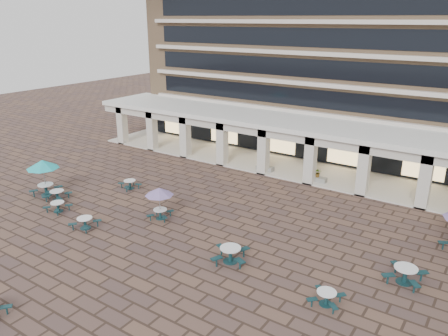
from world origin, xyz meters
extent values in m
plane|color=brown|center=(0.00, 0.00, 0.00)|extent=(120.00, 120.00, 0.00)
cube|color=tan|center=(0.00, 25.50, 11.00)|extent=(40.00, 15.00, 22.00)
cube|color=beige|center=(0.00, 17.75, 4.50)|extent=(36.80, 0.50, 0.35)
cube|color=black|center=(0.00, 17.98, 5.80)|extent=(35.20, 0.05, 1.60)
cube|color=beige|center=(0.00, 17.75, 7.10)|extent=(36.80, 0.50, 0.35)
cube|color=black|center=(0.00, 17.98, 8.40)|extent=(35.20, 0.05, 1.60)
cube|color=beige|center=(0.00, 17.75, 9.70)|extent=(36.80, 0.50, 0.35)
cube|color=black|center=(0.00, 17.98, 11.00)|extent=(35.20, 0.05, 1.60)
cube|color=beige|center=(0.00, 17.75, 12.30)|extent=(36.80, 0.50, 0.35)
cube|color=black|center=(0.00, 17.98, 13.60)|extent=(35.20, 0.05, 1.60)
cube|color=white|center=(0.00, 15.00, 4.20)|extent=(42.00, 6.60, 0.40)
cube|color=beige|center=(0.00, 12.15, 3.75)|extent=(42.00, 0.30, 0.90)
cube|color=black|center=(0.00, 17.70, 1.80)|extent=(38.00, 0.15, 3.20)
cube|color=beige|center=(0.00, 15.00, 0.06)|extent=(42.00, 6.00, 0.12)
cube|color=beige|center=(-19.00, 12.40, 2.00)|extent=(0.80, 0.80, 4.00)
cube|color=beige|center=(-14.78, 12.40, 2.00)|extent=(0.80, 0.80, 4.00)
cube|color=beige|center=(-10.56, 12.40, 2.00)|extent=(0.80, 0.80, 4.00)
cube|color=beige|center=(-6.33, 12.40, 2.00)|extent=(0.80, 0.80, 4.00)
cube|color=beige|center=(-2.11, 12.40, 2.00)|extent=(0.80, 0.80, 4.00)
cube|color=beige|center=(2.11, 12.40, 2.00)|extent=(0.80, 0.80, 4.00)
cube|color=beige|center=(6.33, 12.40, 2.00)|extent=(0.80, 0.80, 4.00)
cube|color=beige|center=(10.56, 12.40, 2.00)|extent=(0.80, 0.80, 4.00)
cube|color=#FFD88C|center=(-16.00, 17.55, 1.60)|extent=(3.20, 0.08, 2.40)
cube|color=#FFD88C|center=(-9.60, 17.55, 1.60)|extent=(3.20, 0.08, 2.40)
cube|color=#FFD88C|center=(-3.20, 17.55, 1.60)|extent=(3.20, 0.08, 2.40)
cube|color=#FFD88C|center=(3.20, 17.55, 1.60)|extent=(3.20, 0.08, 2.40)
cube|color=#FFD88C|center=(9.60, 17.55, 1.60)|extent=(3.20, 0.08, 2.40)
cylinder|color=#163A42|center=(-6.38, -2.88, 0.02)|extent=(0.67, 0.67, 0.04)
cylinder|color=#163A42|center=(-6.38, -2.88, 0.32)|extent=(0.17, 0.17, 0.63)
cylinder|color=white|center=(-6.38, -2.88, 0.70)|extent=(0.96, 0.96, 0.05)
cube|color=#163A42|center=(-5.94, -2.29, 0.42)|extent=(0.53, 0.58, 0.05)
cylinder|color=#163A42|center=(-5.94, -2.29, 0.20)|extent=(0.08, 0.08, 0.40)
cube|color=#163A42|center=(-6.98, -2.44, 0.42)|extent=(0.58, 0.53, 0.05)
cylinder|color=#163A42|center=(-6.98, -2.44, 0.20)|extent=(0.08, 0.08, 0.40)
cube|color=#163A42|center=(-6.83, -3.48, 0.42)|extent=(0.53, 0.58, 0.05)
cylinder|color=#163A42|center=(-6.83, -3.48, 0.20)|extent=(0.08, 0.08, 0.40)
cube|color=#163A42|center=(-5.78, -3.33, 0.42)|extent=(0.58, 0.53, 0.05)
cylinder|color=#163A42|center=(-5.78, -3.33, 0.20)|extent=(0.08, 0.08, 0.40)
cube|color=#163A42|center=(-2.44, -10.45, 0.41)|extent=(0.53, 0.56, 0.05)
cylinder|color=#163A42|center=(-2.44, -10.45, 0.19)|extent=(0.07, 0.07, 0.39)
cylinder|color=#163A42|center=(-13.27, -0.88, 0.02)|extent=(0.79, 0.79, 0.04)
cylinder|color=#163A42|center=(-13.27, -0.88, 0.37)|extent=(0.20, 0.20, 0.74)
cylinder|color=white|center=(-13.27, -0.88, 0.82)|extent=(1.12, 1.12, 0.06)
cube|color=#163A42|center=(-12.87, -0.11, 0.49)|extent=(0.56, 0.69, 0.06)
cylinder|color=#163A42|center=(-12.87, -0.11, 0.24)|extent=(0.09, 0.09, 0.47)
cube|color=#163A42|center=(-14.05, -0.48, 0.49)|extent=(0.69, 0.56, 0.06)
cylinder|color=#163A42|center=(-14.05, -0.48, 0.24)|extent=(0.09, 0.09, 0.47)
cube|color=#163A42|center=(-13.67, -1.66, 0.49)|extent=(0.56, 0.69, 0.06)
cylinder|color=#163A42|center=(-13.67, -1.66, 0.24)|extent=(0.09, 0.09, 0.47)
cube|color=#163A42|center=(-12.49, -1.29, 0.49)|extent=(0.69, 0.56, 0.06)
cylinder|color=#163A42|center=(-12.49, -1.29, 0.24)|extent=(0.09, 0.09, 0.47)
cylinder|color=gray|center=(-13.27, -0.88, 1.35)|extent=(0.06, 0.06, 2.70)
cone|color=#20B3BD|center=(-13.27, -0.88, 2.42)|extent=(2.36, 2.36, 0.62)
cylinder|color=#163A42|center=(-9.97, -2.27, 0.02)|extent=(0.64, 0.64, 0.04)
cylinder|color=#163A42|center=(-9.97, -2.27, 0.30)|extent=(0.16, 0.16, 0.60)
cylinder|color=white|center=(-9.97, -2.27, 0.67)|extent=(0.91, 0.91, 0.05)
cube|color=#163A42|center=(-9.52, -1.72, 0.40)|extent=(0.52, 0.55, 0.05)
cylinder|color=#163A42|center=(-9.52, -1.72, 0.19)|extent=(0.07, 0.07, 0.38)
cube|color=#163A42|center=(-10.52, -1.81, 0.40)|extent=(0.55, 0.52, 0.05)
cylinder|color=#163A42|center=(-10.52, -1.81, 0.19)|extent=(0.07, 0.07, 0.38)
cube|color=#163A42|center=(-10.43, -2.82, 0.40)|extent=(0.52, 0.55, 0.05)
cylinder|color=#163A42|center=(-10.43, -2.82, 0.19)|extent=(0.07, 0.07, 0.38)
cube|color=#163A42|center=(-9.43, -2.73, 0.40)|extent=(0.55, 0.52, 0.05)
cylinder|color=#163A42|center=(-9.43, -2.73, 0.19)|extent=(0.07, 0.07, 0.38)
cylinder|color=#163A42|center=(-3.39, 0.83, 0.02)|extent=(0.63, 0.63, 0.04)
cylinder|color=#163A42|center=(-3.39, 0.83, 0.30)|extent=(0.16, 0.16, 0.59)
cylinder|color=white|center=(-3.39, 0.83, 0.66)|extent=(0.90, 0.90, 0.04)
cube|color=#163A42|center=(-3.08, 1.46, 0.39)|extent=(0.44, 0.55, 0.04)
cylinder|color=#163A42|center=(-3.08, 1.46, 0.19)|extent=(0.07, 0.07, 0.38)
cube|color=#163A42|center=(-4.02, 1.14, 0.39)|extent=(0.55, 0.44, 0.04)
cylinder|color=#163A42|center=(-4.02, 1.14, 0.19)|extent=(0.07, 0.07, 0.38)
cube|color=#163A42|center=(-3.70, 0.20, 0.39)|extent=(0.44, 0.55, 0.04)
cylinder|color=#163A42|center=(-3.70, 0.20, 0.19)|extent=(0.07, 0.07, 0.38)
cube|color=#163A42|center=(-2.77, 0.52, 0.39)|extent=(0.55, 0.44, 0.04)
cylinder|color=#163A42|center=(-2.77, 0.52, 0.19)|extent=(0.07, 0.07, 0.38)
cylinder|color=gray|center=(-3.39, 0.83, 1.08)|extent=(0.04, 0.04, 2.15)
cone|color=#826AAB|center=(-3.39, 0.83, 1.93)|extent=(1.89, 1.89, 0.49)
cylinder|color=#163A42|center=(11.75, 2.17, 0.02)|extent=(0.80, 0.80, 0.05)
cylinder|color=#163A42|center=(11.75, 2.17, 0.38)|extent=(0.21, 0.21, 0.76)
cylinder|color=white|center=(11.75, 2.17, 0.84)|extent=(1.15, 1.15, 0.06)
cube|color=#163A42|center=(12.41, 2.77, 0.50)|extent=(0.68, 0.66, 0.06)
cylinder|color=#163A42|center=(12.41, 2.77, 0.24)|extent=(0.09, 0.09, 0.48)
cube|color=#163A42|center=(11.15, 2.84, 0.50)|extent=(0.66, 0.68, 0.06)
cylinder|color=#163A42|center=(11.15, 2.84, 0.24)|extent=(0.09, 0.09, 0.48)
cube|color=#163A42|center=(11.08, 1.58, 0.50)|extent=(0.68, 0.66, 0.06)
cylinder|color=#163A42|center=(11.08, 1.58, 0.24)|extent=(0.09, 0.09, 0.48)
cube|color=#163A42|center=(12.34, 1.51, 0.50)|extent=(0.66, 0.68, 0.06)
cylinder|color=#163A42|center=(12.34, 1.51, 0.24)|extent=(0.09, 0.09, 0.48)
cylinder|color=#163A42|center=(-11.70, -1.06, 0.02)|extent=(0.69, 0.69, 0.04)
cylinder|color=#163A42|center=(-11.70, -1.06, 0.33)|extent=(0.18, 0.18, 0.65)
cylinder|color=white|center=(-11.70, -1.06, 0.72)|extent=(0.99, 0.99, 0.05)
cube|color=#163A42|center=(-11.33, -0.38, 0.43)|extent=(0.50, 0.61, 0.05)
cylinder|color=#163A42|center=(-11.33, -0.38, 0.21)|extent=(0.08, 0.08, 0.42)
cube|color=#163A42|center=(-12.37, -0.69, 0.43)|extent=(0.61, 0.50, 0.05)
cylinder|color=#163A42|center=(-12.37, -0.69, 0.21)|extent=(0.08, 0.08, 0.42)
cube|color=#163A42|center=(-12.06, -1.74, 0.43)|extent=(0.50, 0.61, 0.05)
cylinder|color=#163A42|center=(-12.06, -1.74, 0.21)|extent=(0.08, 0.08, 0.42)
cube|color=#163A42|center=(-11.02, -1.43, 0.43)|extent=(0.61, 0.50, 0.05)
cylinder|color=#163A42|center=(-11.02, -1.43, 0.21)|extent=(0.08, 0.08, 0.42)
cylinder|color=#163A42|center=(3.41, -1.08, 0.02)|extent=(0.80, 0.80, 0.05)
cylinder|color=#163A42|center=(3.41, -1.08, 0.38)|extent=(0.21, 0.21, 0.76)
cylinder|color=white|center=(3.41, -1.08, 0.84)|extent=(1.15, 1.15, 0.06)
cube|color=#163A42|center=(3.75, -0.25, 0.51)|extent=(0.54, 0.71, 0.06)
cylinder|color=#163A42|center=(3.75, -0.25, 0.24)|extent=(0.09, 0.09, 0.48)
cube|color=#163A42|center=(2.58, -0.73, 0.51)|extent=(0.71, 0.54, 0.06)
cylinder|color=#163A42|center=(2.58, -0.73, 0.24)|extent=(0.09, 0.09, 0.48)
cube|color=#163A42|center=(3.07, -1.90, 0.51)|extent=(0.54, 0.71, 0.06)
cylinder|color=#163A42|center=(3.07, -1.90, 0.24)|extent=(0.09, 0.09, 0.48)
cube|color=#163A42|center=(4.24, -1.42, 0.51)|extent=(0.71, 0.54, 0.06)
cylinder|color=#163A42|center=(4.24, -1.42, 0.24)|extent=(0.09, 0.09, 0.48)
cylinder|color=#163A42|center=(9.15, -1.73, 0.02)|extent=(0.64, 0.64, 0.04)
cylinder|color=#163A42|center=(9.15, -1.73, 0.30)|extent=(0.17, 0.17, 0.61)
cylinder|color=white|center=(9.15, -1.73, 0.67)|extent=(0.92, 0.92, 0.05)
cube|color=#163A42|center=(9.63, -1.20, 0.40)|extent=(0.53, 0.55, 0.05)
cylinder|color=#163A42|center=(9.63, -1.20, 0.19)|extent=(0.07, 0.07, 0.39)
cube|color=#163A42|center=(8.62, -1.25, 0.40)|extent=(0.55, 0.53, 0.05)
cylinder|color=#163A42|center=(8.62, -1.25, 0.19)|extent=(0.07, 0.07, 0.39)
cube|color=#163A42|center=(8.67, -2.26, 0.40)|extent=(0.53, 0.55, 0.05)
cylinder|color=#163A42|center=(8.67, -2.26, 0.19)|extent=(0.07, 0.07, 0.39)
cube|color=#163A42|center=(9.68, -2.21, 0.40)|extent=(0.55, 0.53, 0.05)
cylinder|color=#163A42|center=(9.68, -2.21, 0.19)|extent=(0.07, 0.07, 0.39)
cube|color=#163A42|center=(12.81, 6.86, 0.47)|extent=(0.65, 0.52, 0.05)
cylinder|color=#163A42|center=(12.81, 6.86, 0.22)|extent=(0.08, 0.08, 0.44)
cylinder|color=#163A42|center=(-8.99, 3.55, 0.02)|extent=(0.63, 0.63, 0.04)
cylinder|color=#163A42|center=(-8.99, 3.55, 0.30)|extent=(0.16, 0.16, 0.60)
cylinder|color=white|center=(-8.99, 3.55, 0.66)|extent=(0.90, 0.90, 0.05)
cube|color=#163A42|center=(-8.35, 3.84, 0.40)|extent=(0.56, 0.44, 0.05)
cylinder|color=#163A42|center=(-8.35, 3.84, 0.19)|extent=(0.07, 0.07, 0.38)
cube|color=#163A42|center=(-9.28, 4.19, 0.40)|extent=(0.44, 0.56, 0.05)
cylinder|color=#163A42|center=(-9.28, 4.19, 0.19)|extent=(0.07, 0.07, 0.38)
cube|color=#163A42|center=(-9.63, 3.26, 0.40)|extent=(0.56, 0.44, 0.05)
cylinder|color=#163A42|center=(-9.63, 3.26, 0.19)|extent=(0.07, 0.07, 0.38)
cube|color=#163A42|center=(-8.70, 2.91, 0.40)|extent=(0.44, 0.56, 0.05)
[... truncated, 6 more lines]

